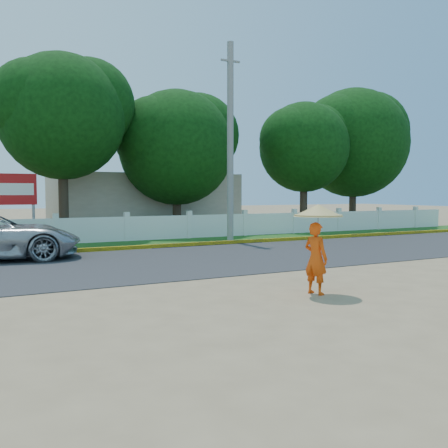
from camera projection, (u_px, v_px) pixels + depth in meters
name	position (u px, v px, depth m)	size (l,w,h in m)	color
ground	(262.00, 282.00, 12.08)	(120.00, 120.00, 0.00)	#9E8460
road	(188.00, 260.00, 16.05)	(60.00, 7.00, 0.02)	#38383A
grass_verge	(137.00, 244.00, 20.69)	(60.00, 3.50, 0.03)	#2D601E
curb	(151.00, 247.00, 19.18)	(40.00, 0.18, 0.16)	yellow
fence	(127.00, 229.00, 21.94)	(40.00, 0.10, 1.10)	silver
building_near	(142.00, 202.00, 29.27)	(10.00, 6.00, 3.20)	#B7AD99
utility_pole	(230.00, 143.00, 21.43)	(0.28, 0.28, 8.56)	gray
monk_with_parasol	(317.00, 236.00, 10.60)	(1.06, 1.06, 1.92)	#DF440B
billboard	(5.00, 193.00, 20.56)	(2.50, 0.13, 2.95)	gray
tree_row	(196.00, 141.00, 26.19)	(35.24, 7.24, 8.72)	#473828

